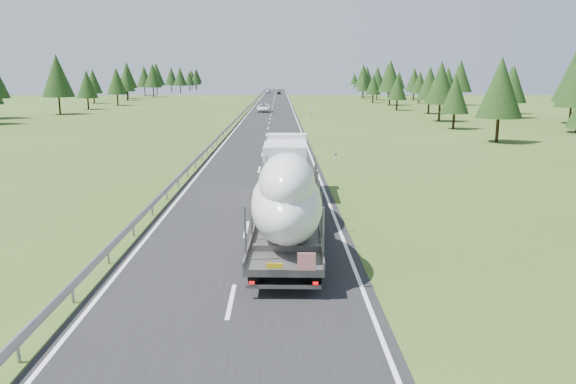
{
  "coord_description": "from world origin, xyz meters",
  "views": [
    {
      "loc": [
        1.66,
        -17.8,
        7.5
      ],
      "look_at": [
        2.05,
        8.3,
        2.05
      ],
      "focal_mm": 35.0,
      "sensor_mm": 36.0,
      "label": 1
    }
  ],
  "objects_px": {
    "highway_sign": "(311,109)",
    "boat_truck": "(288,184)",
    "distant_car_dark": "(279,92)",
    "distant_car_blue": "(268,92)",
    "distant_van": "(264,108)"
  },
  "relations": [
    {
      "from": "boat_truck",
      "to": "distant_car_blue",
      "type": "relative_size",
      "value": 4.92
    },
    {
      "from": "boat_truck",
      "to": "distant_car_blue",
      "type": "xyz_separation_m",
      "value": [
        -5.28,
        216.26,
        -1.64
      ]
    },
    {
      "from": "boat_truck",
      "to": "distant_van",
      "type": "distance_m",
      "value": 91.04
    },
    {
      "from": "highway_sign",
      "to": "boat_truck",
      "type": "xyz_separation_m",
      "value": [
        -5.15,
        -71.08,
        0.5
      ]
    },
    {
      "from": "boat_truck",
      "to": "distant_van",
      "type": "bearing_deg",
      "value": 92.28
    },
    {
      "from": "boat_truck",
      "to": "distant_car_dark",
      "type": "xyz_separation_m",
      "value": [
        -0.6,
        202.14,
        -1.63
      ]
    },
    {
      "from": "highway_sign",
      "to": "boat_truck",
      "type": "height_order",
      "value": "boat_truck"
    },
    {
      "from": "distant_van",
      "to": "distant_car_blue",
      "type": "distance_m",
      "value": 125.31
    },
    {
      "from": "boat_truck",
      "to": "distant_car_dark",
      "type": "distance_m",
      "value": 202.15
    },
    {
      "from": "distant_car_dark",
      "to": "boat_truck",
      "type": "bearing_deg",
      "value": -88.02
    },
    {
      "from": "distant_van",
      "to": "distant_car_blue",
      "type": "bearing_deg",
      "value": 90.84
    },
    {
      "from": "distant_van",
      "to": "distant_car_blue",
      "type": "height_order",
      "value": "distant_van"
    },
    {
      "from": "highway_sign",
      "to": "distant_car_blue",
      "type": "bearing_deg",
      "value": 94.11
    },
    {
      "from": "distant_car_dark",
      "to": "distant_car_blue",
      "type": "relative_size",
      "value": 0.98
    },
    {
      "from": "boat_truck",
      "to": "distant_car_dark",
      "type": "height_order",
      "value": "boat_truck"
    }
  ]
}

